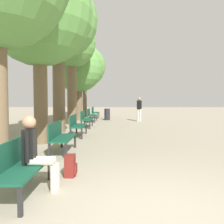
# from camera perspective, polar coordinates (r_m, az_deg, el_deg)

# --- Properties ---
(ground_plane) EXTENTS (80.00, 80.00, 0.00)m
(ground_plane) POSITION_cam_1_polar(r_m,az_deg,el_deg) (3.71, 8.74, -21.83)
(ground_plane) COLOR gray
(bench_row_0) EXTENTS (0.51, 1.58, 0.88)m
(bench_row_0) POSITION_cam_1_polar(r_m,az_deg,el_deg) (4.37, -20.67, -11.07)
(bench_row_0) COLOR #144733
(bench_row_0) RESTS_ON ground_plane
(bench_row_1) EXTENTS (0.51, 1.58, 0.88)m
(bench_row_1) POSITION_cam_1_polar(r_m,az_deg,el_deg) (7.32, -11.79, -5.22)
(bench_row_1) COLOR #144733
(bench_row_1) RESTS_ON ground_plane
(bench_row_2) EXTENTS (0.51, 1.58, 0.88)m
(bench_row_2) POSITION_cam_1_polar(r_m,az_deg,el_deg) (10.36, -8.12, -2.72)
(bench_row_2) COLOR #144733
(bench_row_2) RESTS_ON ground_plane
(bench_row_3) EXTENTS (0.51, 1.58, 0.88)m
(bench_row_3) POSITION_cam_1_polar(r_m,az_deg,el_deg) (13.44, -6.14, -1.36)
(bench_row_3) COLOR #144733
(bench_row_3) RESTS_ON ground_plane
(bench_row_4) EXTENTS (0.51, 1.58, 0.88)m
(bench_row_4) POSITION_cam_1_polar(r_m,az_deg,el_deg) (16.53, -4.89, -0.50)
(bench_row_4) COLOR #144733
(bench_row_4) RESTS_ON ground_plane
(bench_row_5) EXTENTS (0.51, 1.58, 0.88)m
(bench_row_5) POSITION_cam_1_polar(r_m,az_deg,el_deg) (19.64, -4.04, 0.09)
(bench_row_5) COLOR #144733
(bench_row_5) RESTS_ON ground_plane
(tree_row_1) EXTENTS (3.61, 3.61, 6.27)m
(tree_row_1) POSITION_cam_1_polar(r_m,az_deg,el_deg) (9.35, -16.27, 20.82)
(tree_row_1) COLOR brown
(tree_row_1) RESTS_ON ground_plane
(tree_row_2) EXTENTS (3.57, 3.57, 6.86)m
(tree_row_2) POSITION_cam_1_polar(r_m,az_deg,el_deg) (12.15, -12.22, 19.48)
(tree_row_2) COLOR brown
(tree_row_2) RESTS_ON ground_plane
(tree_row_3) EXTENTS (2.85, 2.85, 6.24)m
(tree_row_3) POSITION_cam_1_polar(r_m,az_deg,el_deg) (15.44, -9.24, 14.73)
(tree_row_3) COLOR brown
(tree_row_3) RESTS_ON ground_plane
(tree_row_4) EXTENTS (3.40, 3.40, 5.40)m
(tree_row_4) POSITION_cam_1_polar(r_m,az_deg,el_deg) (17.92, -7.72, 9.83)
(tree_row_4) COLOR brown
(tree_row_4) RESTS_ON ground_plane
(tree_row_5) EXTENTS (3.55, 3.55, 6.06)m
(tree_row_5) POSITION_cam_1_polar(r_m,az_deg,el_deg) (21.76, -6.28, 10.29)
(tree_row_5) COLOR brown
(tree_row_5) RESTS_ON ground_plane
(person_seated) EXTENTS (0.59, 0.34, 1.28)m
(person_seated) POSITION_cam_1_polar(r_m,az_deg,el_deg) (4.43, -16.90, -8.50)
(person_seated) COLOR beige
(person_seated) RESTS_ON ground_plane
(backpack) EXTENTS (0.23, 0.29, 0.43)m
(backpack) POSITION_cam_1_polar(r_m,az_deg,el_deg) (5.18, -9.49, -12.05)
(backpack) COLOR maroon
(backpack) RESTS_ON ground_plane
(pedestrian_near) EXTENTS (0.33, 0.29, 1.64)m
(pedestrian_near) POSITION_cam_1_polar(r_m,az_deg,el_deg) (16.80, 6.25, 1.03)
(pedestrian_near) COLOR beige
(pedestrian_near) RESTS_ON ground_plane
(trash_bin) EXTENTS (0.40, 0.40, 0.82)m
(trash_bin) POSITION_cam_1_polar(r_m,az_deg,el_deg) (17.84, -1.11, -0.53)
(trash_bin) COLOR #232328
(trash_bin) RESTS_ON ground_plane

